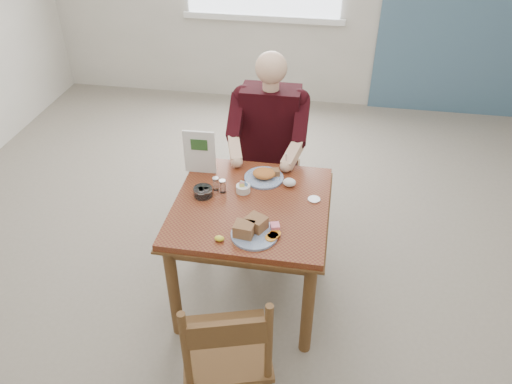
% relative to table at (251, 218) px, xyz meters
% --- Properties ---
extents(floor, '(6.00, 6.00, 0.00)m').
position_rel_table_xyz_m(floor, '(0.00, 0.00, -0.64)').
color(floor, slate).
rests_on(floor, ground).
extents(lemon_wedge, '(0.05, 0.04, 0.03)m').
position_rel_table_xyz_m(lemon_wedge, '(-0.11, -0.35, 0.13)').
color(lemon_wedge, yellow).
rests_on(lemon_wedge, table).
extents(napkin, '(0.09, 0.08, 0.05)m').
position_rel_table_xyz_m(napkin, '(0.20, 0.22, 0.14)').
color(napkin, white).
rests_on(napkin, table).
extents(metal_dish, '(0.10, 0.10, 0.01)m').
position_rel_table_xyz_m(metal_dish, '(0.36, 0.09, 0.12)').
color(metal_dish, silver).
rests_on(metal_dish, table).
extents(table, '(0.92, 0.92, 0.75)m').
position_rel_table_xyz_m(table, '(0.00, 0.00, 0.00)').
color(table, brown).
rests_on(table, ground).
extents(chair_far, '(0.42, 0.42, 0.95)m').
position_rel_table_xyz_m(chair_far, '(0.00, 0.80, -0.16)').
color(chair_far, brown).
rests_on(chair_far, ground).
extents(chair_near, '(0.52, 0.52, 0.95)m').
position_rel_table_xyz_m(chair_near, '(0.03, -0.85, -0.16)').
color(chair_near, brown).
rests_on(chair_near, ground).
extents(diner, '(0.53, 0.56, 1.39)m').
position_rel_table_xyz_m(diner, '(0.00, 0.71, 0.17)').
color(diner, tan).
rests_on(diner, chair_far).
extents(near_plate, '(0.31, 0.31, 0.09)m').
position_rel_table_xyz_m(near_plate, '(0.06, -0.27, 0.14)').
color(near_plate, white).
rests_on(near_plate, table).
extents(far_plate, '(0.31, 0.31, 0.07)m').
position_rel_table_xyz_m(far_plate, '(0.04, 0.27, 0.14)').
color(far_plate, white).
rests_on(far_plate, table).
extents(caddy, '(0.11, 0.11, 0.06)m').
position_rel_table_xyz_m(caddy, '(-0.07, 0.11, 0.13)').
color(caddy, white).
rests_on(caddy, table).
extents(shakers, '(0.10, 0.07, 0.09)m').
position_rel_table_xyz_m(shakers, '(-0.21, 0.09, 0.16)').
color(shakers, white).
rests_on(shakers, table).
extents(creamer, '(0.14, 0.14, 0.05)m').
position_rel_table_xyz_m(creamer, '(-0.30, 0.03, 0.14)').
color(creamer, white).
rests_on(creamer, table).
extents(menu, '(0.20, 0.02, 0.29)m').
position_rel_table_xyz_m(menu, '(-0.37, 0.28, 0.26)').
color(menu, white).
rests_on(menu, table).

